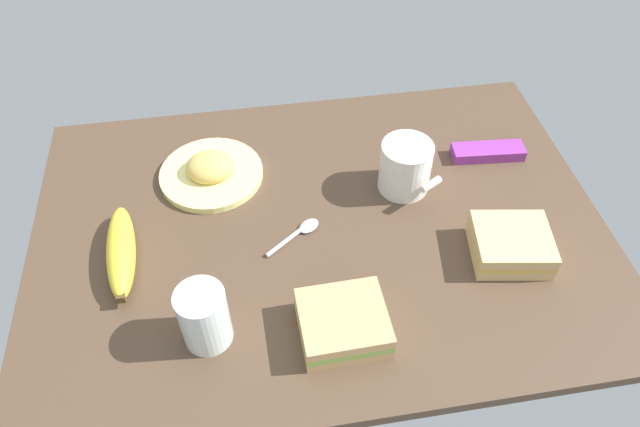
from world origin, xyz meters
TOP-DOWN VIEW (x-y plane):
  - tabletop at (0.00, 0.00)cm, footprint 90.00×64.00cm
  - plate_of_food at (16.49, -14.07)cm, footprint 17.48×17.48cm
  - coffee_mug_black at (-15.17, -6.56)cm, footprint 8.97×10.63cm
  - sandwich_main at (-27.27, 10.03)cm, footprint 12.69×11.76cm
  - sandwich_side at (-0.26, 19.31)cm, footprint 11.85×10.72cm
  - glass_of_milk at (18.03, 17.01)cm, footprint 6.62×6.62cm
  - banana at (30.19, 1.93)cm, footprint 5.33×17.88cm
  - spoon at (3.23, 0.59)cm, footprint 9.51×7.62cm
  - snack_bar at (-31.78, -11.45)cm, footprint 12.84×4.90cm

SIDE VIEW (x-z plane):
  - tabletop at x=0.00cm, z-range 0.00..2.00cm
  - spoon at x=3.23cm, z-range 1.98..2.78cm
  - snack_bar at x=-31.78cm, z-range 2.00..4.00cm
  - plate_of_food at x=16.49cm, z-range 1.09..5.45cm
  - banana at x=30.19cm, z-range 2.00..6.19cm
  - sandwich_side at x=-0.26cm, z-range 2.00..6.40cm
  - sandwich_main at x=-27.27cm, z-range 2.00..6.40cm
  - glass_of_milk at x=18.03cm, z-range 1.52..11.02cm
  - coffee_mug_black at x=-15.17cm, z-range 2.14..11.03cm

